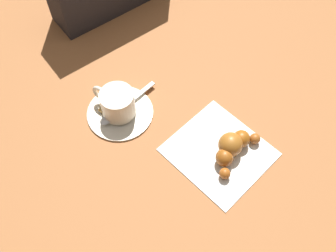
% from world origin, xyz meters
% --- Properties ---
extents(ground_plane, '(1.80, 1.80, 0.00)m').
position_xyz_m(ground_plane, '(0.00, 0.00, 0.00)').
color(ground_plane, '#9B5E33').
extents(saucer, '(0.13, 0.13, 0.01)m').
position_xyz_m(saucer, '(0.11, 0.01, 0.00)').
color(saucer, beige).
rests_on(saucer, ground).
extents(espresso_cup, '(0.09, 0.07, 0.06)m').
position_xyz_m(espresso_cup, '(0.11, 0.01, 0.04)').
color(espresso_cup, beige).
rests_on(espresso_cup, saucer).
extents(teaspoon, '(0.05, 0.14, 0.01)m').
position_xyz_m(teaspoon, '(0.11, 0.01, 0.01)').
color(teaspoon, silver).
rests_on(teaspoon, saucer).
extents(sugar_packet, '(0.02, 0.06, 0.01)m').
position_xyz_m(sugar_packet, '(0.14, -0.00, 0.01)').
color(sugar_packet, tan).
rests_on(sugar_packet, saucer).
extents(napkin, '(0.21, 0.20, 0.00)m').
position_xyz_m(napkin, '(-0.10, -0.02, 0.00)').
color(napkin, white).
rests_on(napkin, ground).
extents(croissant, '(0.07, 0.12, 0.05)m').
position_xyz_m(croissant, '(-0.12, -0.03, 0.02)').
color(croissant, '#9F531E').
rests_on(croissant, napkin).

